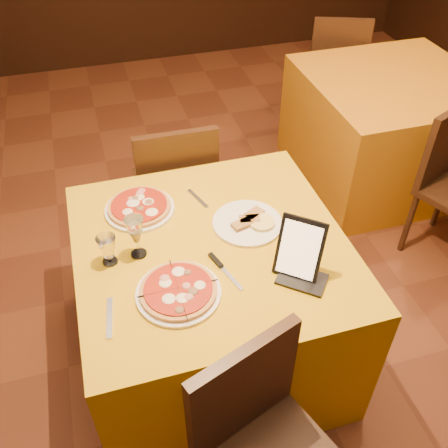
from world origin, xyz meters
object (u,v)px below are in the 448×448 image
object	(u,v)px
chair_side_far	(333,68)
water_glass	(108,250)
main_table	(212,302)
pizza_near	(178,292)
chair_main_far	(174,186)
side_table	(385,130)
tablet	(300,249)
wine_glass	(136,237)
pizza_far	(140,208)

from	to	relation	value
chair_side_far	water_glass	bearing A→B (deg)	65.99
main_table	pizza_near	bearing A→B (deg)	-129.16
chair_main_far	pizza_near	distance (m)	1.10
chair_side_far	chair_main_far	bearing A→B (deg)	57.72
side_table	pizza_near	world-z (taller)	pizza_near
main_table	side_table	xyz separation A→B (m)	(1.54, 1.12, 0.00)
side_table	chair_side_far	xyz separation A→B (m)	(0.00, 0.84, 0.08)
side_table	pizza_near	size ratio (longest dim) A/B	3.48
pizza_near	chair_side_far	bearing A→B (deg)	51.75
water_glass	tablet	world-z (taller)	tablet
side_table	main_table	bearing A→B (deg)	-143.95
main_table	chair_side_far	size ratio (longest dim) A/B	1.21
wine_glass	tablet	size ratio (longest dim) A/B	0.78
pizza_far	water_glass	size ratio (longest dim) A/B	2.34
main_table	chair_main_far	size ratio (longest dim) A/B	1.21
main_table	chair_side_far	bearing A→B (deg)	51.85
chair_side_far	pizza_near	world-z (taller)	chair_side_far
pizza_near	wine_glass	size ratio (longest dim) A/B	1.66
main_table	pizza_near	size ratio (longest dim) A/B	3.48
water_glass	tablet	xyz separation A→B (m)	(0.68, -0.25, 0.06)
pizza_near	tablet	world-z (taller)	tablet
side_table	pizza_far	size ratio (longest dim) A/B	3.61
pizza_far	tablet	size ratio (longest dim) A/B	1.25
side_table	wine_glass	bearing A→B (deg)	-149.01
main_table	chair_side_far	xyz separation A→B (m)	(1.54, 1.96, 0.08)
wine_glass	side_table	bearing A→B (deg)	30.99
pizza_far	tablet	bearing A→B (deg)	-45.50
side_table	pizza_far	xyz separation A→B (m)	(-1.78, -0.83, 0.39)
main_table	water_glass	distance (m)	0.60
water_glass	side_table	bearing A→B (deg)	29.71
wine_glass	water_glass	size ratio (longest dim) A/B	1.46
pizza_far	wine_glass	world-z (taller)	wine_glass
water_glass	chair_main_far	bearing A→B (deg)	63.01
chair_main_far	pizza_far	world-z (taller)	chair_main_far
chair_side_far	pizza_near	distance (m)	2.80
main_table	pizza_far	xyz separation A→B (m)	(-0.24, 0.29, 0.39)
pizza_far	wine_glass	size ratio (longest dim) A/B	1.60
pizza_near	water_glass	size ratio (longest dim) A/B	2.43
chair_side_far	wine_glass	size ratio (longest dim) A/B	4.79
chair_side_far	pizza_near	xyz separation A→B (m)	(-1.72, -2.19, 0.31)
pizza_near	pizza_far	xyz separation A→B (m)	(-0.06, 0.52, 0.00)
pizza_near	water_glass	xyz separation A→B (m)	(-0.22, 0.24, 0.05)
water_glass	tablet	bearing A→B (deg)	-20.21
pizza_near	pizza_far	bearing A→B (deg)	96.57
wine_glass	chair_side_far	bearing A→B (deg)	46.64
chair_side_far	pizza_far	bearing A→B (deg)	64.05
wine_glass	chair_main_far	bearing A→B (deg)	69.64
chair_main_far	tablet	world-z (taller)	tablet
side_table	tablet	world-z (taller)	tablet
chair_side_far	pizza_far	size ratio (longest dim) A/B	2.99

